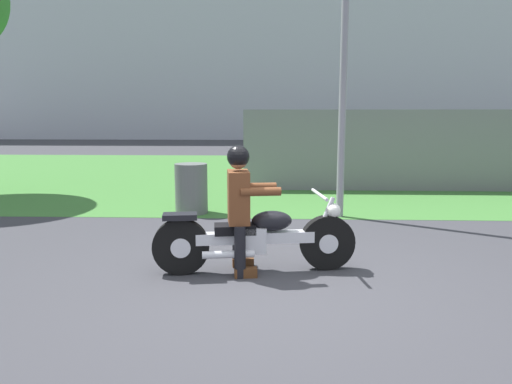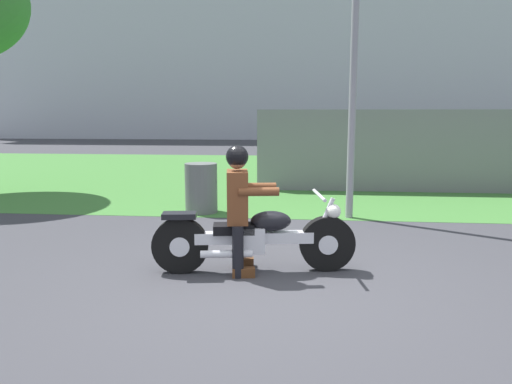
% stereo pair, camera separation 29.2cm
% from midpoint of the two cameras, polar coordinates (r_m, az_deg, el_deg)
% --- Properties ---
extents(ground, '(120.00, 120.00, 0.00)m').
position_cam_midpoint_polar(ground, '(4.84, 3.69, -11.38)').
color(ground, '#38383D').
extents(grass_verge, '(60.00, 12.00, 0.01)m').
position_cam_midpoint_polar(grass_verge, '(13.79, 4.99, 2.16)').
color(grass_verge, '#3D7533').
rests_on(grass_verge, ground).
extents(stadium_facade, '(44.87, 8.00, 16.16)m').
position_cam_midpoint_polar(stadium_facade, '(36.25, 4.50, 19.39)').
color(stadium_facade, '#B2B7C1').
rests_on(stadium_facade, ground).
extents(motorcycle_lead, '(2.20, 0.69, 0.86)m').
position_cam_midpoint_polar(motorcycle_lead, '(5.21, 1.48, -5.49)').
color(motorcycle_lead, black).
rests_on(motorcycle_lead, ground).
extents(rider_lead, '(0.59, 0.51, 1.38)m').
position_cam_midpoint_polar(rider_lead, '(5.11, -0.39, -0.88)').
color(rider_lead, black).
rests_on(rider_lead, ground).
extents(trash_can, '(0.56, 0.56, 0.86)m').
position_cam_midpoint_polar(trash_can, '(8.36, -5.55, 0.47)').
color(trash_can, '#595E5B').
rests_on(trash_can, ground).
extents(fence_segment, '(7.00, 0.06, 1.80)m').
position_cam_midpoint_polar(fence_segment, '(11.07, 19.35, 4.59)').
color(fence_segment, slate).
rests_on(fence_segment, ground).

